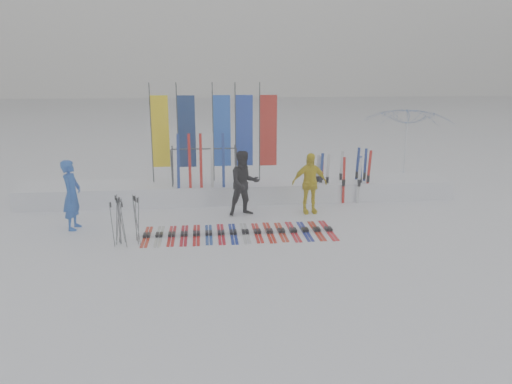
{
  "coord_description": "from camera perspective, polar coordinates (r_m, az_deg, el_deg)",
  "views": [
    {
      "loc": [
        -1.19,
        -11.35,
        4.29
      ],
      "look_at": [
        0.2,
        1.6,
        1.0
      ],
      "focal_mm": 35.0,
      "sensor_mm": 36.0,
      "label": 1
    }
  ],
  "objects": [
    {
      "name": "tent_canopy",
      "position": [
        19.26,
        16.77,
        5.12
      ],
      "size": [
        3.91,
        3.96,
        2.91
      ],
      "primitive_type": "imported",
      "rotation": [
        0.0,
        0.0,
        -0.27
      ],
      "color": "white",
      "rests_on": "ground"
    },
    {
      "name": "person_blue",
      "position": [
        14.22,
        -20.31,
        -0.31
      ],
      "size": [
        0.54,
        0.74,
        1.9
      ],
      "primitive_type": "imported",
      "rotation": [
        0.0,
        0.0,
        1.45
      ],
      "color": "blue",
      "rests_on": "ground"
    },
    {
      "name": "ski_rack",
      "position": [
        15.82,
        -5.95,
        3.52
      ],
      "size": [
        2.04,
        0.8,
        1.23
      ],
      "color": "#383A3F",
      "rests_on": "ground"
    },
    {
      "name": "ski_row",
      "position": [
        13.2,
        -1.9,
        -4.64
      ],
      "size": [
        4.98,
        1.69,
        0.07
      ],
      "color": "red",
      "rests_on": "ground"
    },
    {
      "name": "snow_bank",
      "position": [
        16.48,
        -1.81,
        0.17
      ],
      "size": [
        14.0,
        1.6,
        0.6
      ],
      "primitive_type": "cube",
      "color": "white",
      "rests_on": "ground"
    },
    {
      "name": "feather_flags",
      "position": [
        16.3,
        -4.63,
        6.92
      ],
      "size": [
        4.07,
        0.16,
        3.2
      ],
      "color": "#383A3F",
      "rests_on": "ground"
    },
    {
      "name": "upright_skis",
      "position": [
        16.56,
        9.82,
        1.74
      ],
      "size": [
        1.68,
        0.94,
        1.69
      ],
      "color": "navy",
      "rests_on": "ground"
    },
    {
      "name": "pole_cluster",
      "position": [
        12.73,
        -14.76,
        -3.18
      ],
      "size": [
        0.69,
        0.74,
        1.25
      ],
      "color": "#595B60",
      "rests_on": "ground"
    },
    {
      "name": "ground",
      "position": [
        12.19,
        -0.13,
        -6.43
      ],
      "size": [
        120.0,
        120.0,
        0.0
      ],
      "primitive_type": "plane",
      "color": "white",
      "rests_on": "ground"
    },
    {
      "name": "person_black",
      "position": [
        14.62,
        -1.36,
        1.0
      ],
      "size": [
        1.07,
        0.92,
        1.92
      ],
      "primitive_type": "imported",
      "rotation": [
        0.0,
        0.0,
        0.23
      ],
      "color": "black",
      "rests_on": "ground"
    },
    {
      "name": "person_yellow",
      "position": [
        14.92,
        6.12,
        1.01
      ],
      "size": [
        1.1,
        0.52,
        1.82
      ],
      "primitive_type": "imported",
      "rotation": [
        0.0,
        0.0,
        0.07
      ],
      "color": "yellow",
      "rests_on": "ground"
    }
  ]
}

